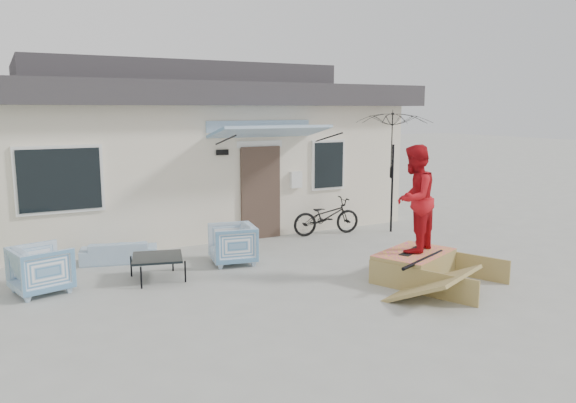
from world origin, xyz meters
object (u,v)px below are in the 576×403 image
armchair_left (41,267)px  skateboard (412,251)px  loveseat (119,248)px  armchair_right (232,242)px  bicycle (326,212)px  patio_umbrella (393,159)px  skater (414,197)px  skate_ramp (414,266)px  coffee_table (158,268)px

armchair_left → skateboard: size_ratio=1.16×
armchair_left → loveseat: bearing=-64.1°
armchair_right → bicycle: size_ratio=0.51×
armchair_right → skateboard: (2.41, -2.33, 0.07)m
armchair_right → patio_umbrella: patio_umbrella is taller
loveseat → skater: (4.31, -3.44, 1.16)m
loveseat → skateboard: size_ratio=1.95×
patio_umbrella → skateboard: (-2.03, -3.14, -1.25)m
armchair_right → skater: (2.41, -2.33, 1.02)m
bicycle → skate_ramp: bearing=179.8°
patio_umbrella → skateboard: patio_umbrella is taller
skate_ramp → skateboard: bearing=90.0°
loveseat → skater: bearing=155.5°
loveseat → patio_umbrella: bearing=-168.7°
skateboard → skate_ramp: bearing=-93.3°
armchair_right → skate_ramp: 3.40m
bicycle → skate_ramp: bicycle is taller
patio_umbrella → skateboard: size_ratio=3.04×
coffee_table → skater: skater is taller
armchair_right → skater: skater is taller
loveseat → armchair_right: (1.90, -1.11, 0.14)m
armchair_left → skater: size_ratio=0.46×
coffee_table → bicycle: size_ratio=0.51×
bicycle → skater: 3.75m
skate_ramp → skater: skater is taller
armchair_right → skateboard: 3.35m
armchair_left → coffee_table: bearing=-110.7°
armchair_right → skateboard: size_ratio=1.15×
coffee_table → skater: size_ratio=0.45×
armchair_left → armchair_right: 3.37m
loveseat → armchair_right: 2.21m
armchair_right → skate_ramp: armchair_right is taller
coffee_table → skate_ramp: 4.46m
skate_ramp → skater: (-0.02, 0.04, 1.20)m
bicycle → skate_ramp: size_ratio=0.88×
skate_ramp → skateboard: skateboard is taller
coffee_table → patio_umbrella: bearing=10.8°
patio_umbrella → skater: skater is taller
armchair_left → coffee_table: size_ratio=1.01×
armchair_right → armchair_left: bearing=-77.4°
coffee_table → patio_umbrella: size_ratio=0.38×
skate_ramp → skater: 1.20m
armchair_left → bicycle: size_ratio=0.51×
loveseat → coffee_table: loveseat is taller
armchair_right → skate_ramp: bearing=55.9°
coffee_table → patio_umbrella: patio_umbrella is taller
skateboard → bicycle: bearing=56.1°
armchair_left → patio_umbrella: 7.97m
armchair_left → skater: skater is taller
patio_umbrella → skater: 3.75m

